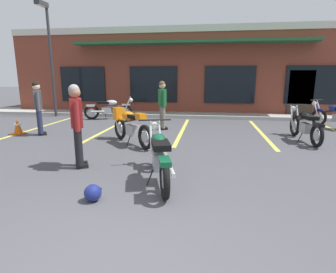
# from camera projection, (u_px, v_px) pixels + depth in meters

# --- Properties ---
(ground_plane) EXTENTS (80.00, 80.00, 0.00)m
(ground_plane) POSITION_uv_depth(u_px,v_px,m) (166.00, 163.00, 5.85)
(ground_plane) COLOR #47474C
(sidewalk_kerb) EXTENTS (22.00, 1.80, 0.14)m
(sidewalk_kerb) POSITION_uv_depth(u_px,v_px,m) (190.00, 114.00, 12.86)
(sidewalk_kerb) COLOR #A8A59E
(sidewalk_kerb) RESTS_ON ground_plane
(brick_storefront_building) EXTENTS (18.08, 7.26, 4.12)m
(brick_storefront_building) POSITION_uv_depth(u_px,v_px,m) (195.00, 72.00, 15.82)
(brick_storefront_building) COLOR brown
(brick_storefront_building) RESTS_ON ground_plane
(painted_stall_lines) EXTENTS (10.59, 4.80, 0.01)m
(painted_stall_lines) POSITION_uv_depth(u_px,v_px,m) (182.00, 130.00, 9.40)
(painted_stall_lines) COLOR #DBCC4C
(painted_stall_lines) RESTS_ON ground_plane
(motorcycle_foreground_classic) EXTENTS (0.94, 2.06, 0.98)m
(motorcycle_foreground_classic) POSITION_uv_depth(u_px,v_px,m) (160.00, 156.00, 4.74)
(motorcycle_foreground_classic) COLOR black
(motorcycle_foreground_classic) RESTS_ON ground_plane
(motorcycle_red_sportbike) EXTENTS (0.66, 2.11, 0.98)m
(motorcycle_red_sportbike) POSITION_uv_depth(u_px,v_px,m) (305.00, 125.00, 7.75)
(motorcycle_red_sportbike) COLOR black
(motorcycle_red_sportbike) RESTS_ON ground_plane
(motorcycle_black_cruiser) EXTENTS (1.63, 1.67, 0.98)m
(motorcycle_black_cruiser) POSITION_uv_depth(u_px,v_px,m) (130.00, 124.00, 7.47)
(motorcycle_black_cruiser) COLOR black
(motorcycle_black_cruiser) RESTS_ON ground_plane
(motorcycle_silver_naked) EXTENTS (2.05, 0.96, 0.98)m
(motorcycle_silver_naked) POSITION_uv_depth(u_px,v_px,m) (109.00, 109.00, 11.77)
(motorcycle_silver_naked) COLOR black
(motorcycle_silver_naked) RESTS_ON ground_plane
(person_in_shorts_foreground) EXTENTS (0.40, 0.57, 1.68)m
(person_in_shorts_foreground) POSITION_uv_depth(u_px,v_px,m) (77.00, 121.00, 5.37)
(person_in_shorts_foreground) COLOR black
(person_in_shorts_foreground) RESTS_ON ground_plane
(person_by_back_row) EXTENTS (0.44, 0.54, 1.68)m
(person_by_back_row) POSITION_uv_depth(u_px,v_px,m) (38.00, 105.00, 8.44)
(person_by_back_row) COLOR black
(person_by_back_row) RESTS_ON ground_plane
(person_near_building) EXTENTS (0.38, 0.59, 1.68)m
(person_near_building) POSITION_uv_depth(u_px,v_px,m) (162.00, 102.00, 9.35)
(person_near_building) COLOR black
(person_near_building) RESTS_ON ground_plane
(helmet_on_pavement) EXTENTS (0.26, 0.26, 0.26)m
(helmet_on_pavement) POSITION_uv_depth(u_px,v_px,m) (93.00, 193.00, 4.02)
(helmet_on_pavement) COLOR navy
(helmet_on_pavement) RESTS_ON ground_plane
(traffic_cone) EXTENTS (0.34, 0.34, 0.53)m
(traffic_cone) POSITION_uv_depth(u_px,v_px,m) (18.00, 126.00, 8.73)
(traffic_cone) COLOR orange
(traffic_cone) RESTS_ON ground_plane
(parking_lot_lamp_post) EXTENTS (0.24, 0.76, 4.90)m
(parking_lot_lamp_post) POSITION_uv_depth(u_px,v_px,m) (48.00, 45.00, 11.91)
(parking_lot_lamp_post) COLOR #2D2D33
(parking_lot_lamp_post) RESTS_ON ground_plane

